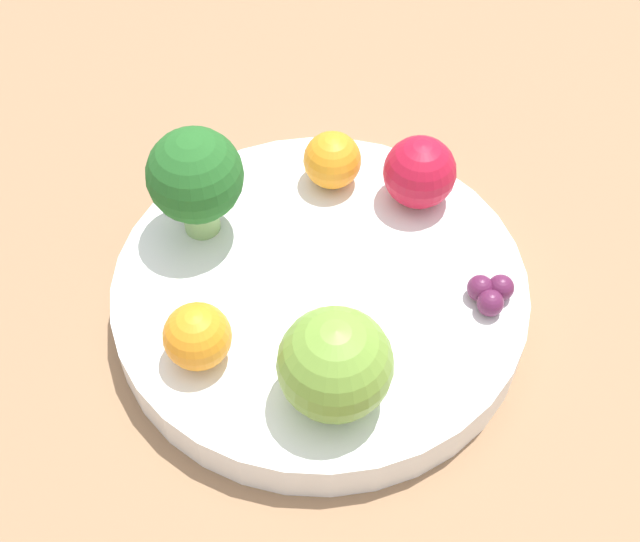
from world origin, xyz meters
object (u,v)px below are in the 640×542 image
Objects in this scene: broccoli at (195,178)px; apple_green at (414,169)px; apple_red at (335,364)px; bowl at (320,295)px; grape_cluster at (490,293)px; orange_back at (197,336)px; orange_front at (332,160)px.

broccoli is 1.62× the size of apple_green.
apple_red reaches higher than apple_green.
broccoli is at bearing 11.91° from bowl.
apple_green reaches higher than grape_cluster.
apple_red is at bearing -156.40° from orange_back.
apple_green is at bearing -125.66° from broccoli.
apple_green is (-0.08, -0.11, -0.02)m from broccoli.
bowl is at bearing -99.55° from orange_back.
broccoli is 0.14m from apple_red.
orange_front is at bearing -4.75° from grape_cluster.
grape_cluster is (-0.16, -0.07, -0.04)m from broccoli.
orange_front is 0.13m from grape_cluster.
apple_red is at bearing 166.27° from broccoli.
broccoli reaches higher than grape_cluster.
apple_green is 0.17m from orange_back.
apple_red reaches higher than orange_back.
apple_red is 2.12× the size of grape_cluster.
apple_red is 0.16m from apple_green.
orange_front is at bearing -76.41° from orange_back.
broccoli is 2.01× the size of orange_front.
bowl is at bearing -41.91° from apple_red.
grape_cluster is at bearing -145.96° from bowl.
orange_front is at bearing -47.66° from apple_red.
apple_green is 0.09m from grape_cluster.
orange_front is (-0.03, -0.08, -0.03)m from broccoli.
broccoli reaches higher than orange_back.
broccoli is 0.18m from grape_cluster.
apple_green is at bearing -93.15° from orange_back.
orange_back reaches higher than grape_cluster.
apple_red is 1.62× the size of orange_back.
broccoli is at bearing 54.34° from apple_green.
apple_green is at bearing -22.71° from grape_cluster.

